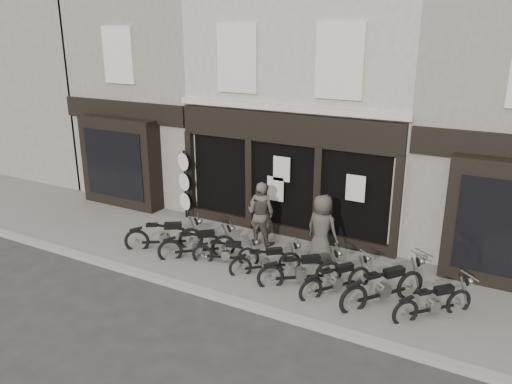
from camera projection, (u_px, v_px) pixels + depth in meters
The scene contains 18 objects.
ground_plane at pixel (233, 275), 13.23m from camera, with size 90.00×90.00×0.00m, color #2D2B28.
pavement at pixel (250, 260), 13.96m from camera, with size 30.00×4.20×0.12m, color #666259.
kerb at pixel (207, 293), 12.17m from camera, with size 30.00×0.25×0.13m, color gray.
central_building at pixel (324, 96), 16.93m from camera, with size 7.30×6.22×8.34m.
neighbour_left at pixel (174, 88), 19.84m from camera, with size 5.60×6.73×8.34m.
filler_left at pixel (39, 77), 23.70m from camera, with size 11.00×6.00×8.20m, color gray.
motorcycle_0 at pixel (165, 238), 14.50m from camera, with size 2.01×1.52×1.09m.
motorcycle_1 at pixel (198, 246), 13.96m from camera, with size 1.80×1.64×1.05m.
motorcycle_2 at pixel (226, 254), 13.62m from camera, with size 1.78×0.93×0.90m.
motorcycle_3 at pixel (266, 263), 13.07m from camera, with size 1.59×1.47×0.93m.
motorcycle_4 at pixel (301, 273), 12.43m from camera, with size 1.86×1.55×1.05m.
motorcycle_5 at pixel (336, 282), 12.03m from camera, with size 1.38×1.77×0.97m.
motorcycle_6 at pixel (384, 289), 11.56m from camera, with size 1.64×2.06×1.14m.
motorcycle_7 at pixel (434, 305), 11.02m from camera, with size 1.56×1.66×0.98m.
man_left at pixel (261, 213), 14.63m from camera, with size 0.70×0.46×1.91m, color #4F4741.
man_centre at pixel (261, 213), 14.68m from camera, with size 0.91×0.71×1.87m, color #454037.
man_right at pixel (322, 229), 13.43m from camera, with size 0.94×0.61×1.93m, color #3E3A33.
advert_sign_post at pixel (185, 187), 16.71m from camera, with size 0.58×0.38×2.44m.
Camera 1 is at (6.34, -10.12, 6.13)m, focal length 35.00 mm.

